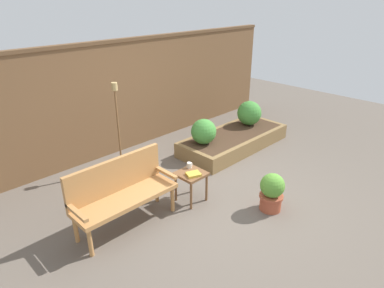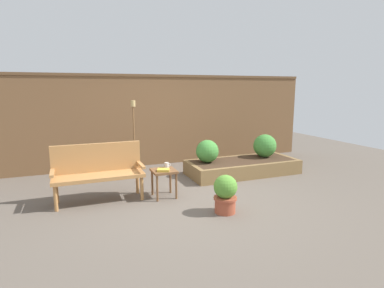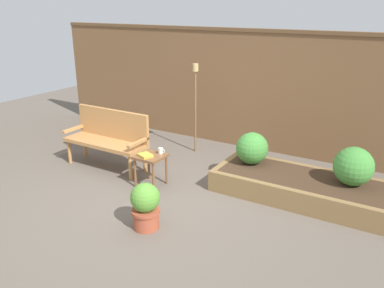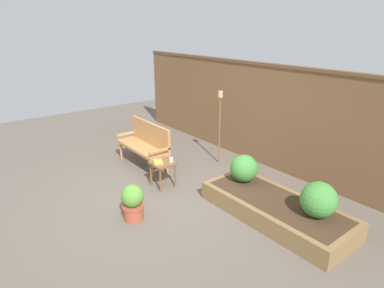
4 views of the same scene
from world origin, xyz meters
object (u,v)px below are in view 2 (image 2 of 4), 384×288
(side_table, at_px, (164,174))
(book_on_table, at_px, (163,170))
(potted_boxwood, at_px, (225,193))
(shrub_far_corner, at_px, (265,146))
(cup_on_table, at_px, (167,165))
(shrub_near_bench, at_px, (207,151))
(tiki_torch, at_px, (134,124))
(garden_bench, at_px, (98,168))

(side_table, xyz_separation_m, book_on_table, (-0.03, -0.08, 0.10))
(potted_boxwood, height_order, shrub_far_corner, shrub_far_corner)
(cup_on_table, distance_m, shrub_far_corner, 2.66)
(shrub_near_bench, bearing_deg, potted_boxwood, -106.34)
(side_table, distance_m, shrub_near_bench, 1.51)
(side_table, xyz_separation_m, cup_on_table, (0.09, 0.13, 0.13))
(side_table, distance_m, shrub_far_corner, 2.79)
(book_on_table, bearing_deg, potted_boxwood, -31.20)
(cup_on_table, height_order, tiki_torch, tiki_torch)
(potted_boxwood, bearing_deg, tiki_torch, 108.09)
(shrub_near_bench, relative_size, tiki_torch, 0.30)
(shrub_far_corner, bearing_deg, shrub_near_bench, 180.00)
(garden_bench, bearing_deg, side_table, -14.43)
(shrub_far_corner, bearing_deg, potted_boxwood, -136.46)
(book_on_table, bearing_deg, shrub_near_bench, 59.59)
(book_on_table, height_order, shrub_far_corner, shrub_far_corner)
(shrub_near_bench, height_order, shrub_far_corner, shrub_far_corner)
(garden_bench, xyz_separation_m, side_table, (1.05, -0.27, -0.15))
(shrub_near_bench, bearing_deg, tiki_torch, 153.29)
(cup_on_table, height_order, book_on_table, cup_on_table)
(shrub_near_bench, bearing_deg, garden_bench, -164.62)
(garden_bench, distance_m, tiki_torch, 1.67)
(shrub_near_bench, distance_m, shrub_far_corner, 1.43)
(cup_on_table, xyz_separation_m, tiki_torch, (-0.28, 1.46, 0.58))
(side_table, height_order, book_on_table, book_on_table)
(cup_on_table, bearing_deg, book_on_table, -120.47)
(book_on_table, xyz_separation_m, shrub_far_corner, (2.67, 0.97, 0.06))
(book_on_table, bearing_deg, garden_bench, -177.32)
(shrub_near_bench, bearing_deg, cup_on_table, -145.86)
(garden_bench, distance_m, side_table, 1.09)
(potted_boxwood, xyz_separation_m, tiki_torch, (-0.84, 2.58, 0.80))
(cup_on_table, bearing_deg, potted_boxwood, -63.22)
(potted_boxwood, bearing_deg, garden_bench, 143.57)
(tiki_torch, bearing_deg, shrub_far_corner, -13.97)
(garden_bench, distance_m, potted_boxwood, 2.13)
(garden_bench, bearing_deg, shrub_far_corner, 9.56)
(garden_bench, xyz_separation_m, cup_on_table, (1.14, -0.14, -0.02))
(garden_bench, xyz_separation_m, shrub_far_corner, (3.68, 0.62, 0.01))
(tiki_torch, bearing_deg, book_on_table, -84.77)
(side_table, distance_m, potted_boxwood, 1.19)
(potted_boxwood, bearing_deg, book_on_table, 127.18)
(garden_bench, height_order, side_table, garden_bench)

